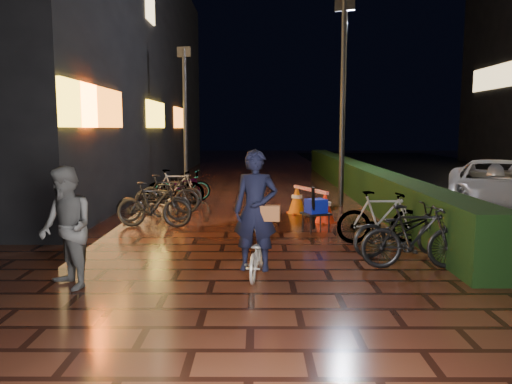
{
  "coord_description": "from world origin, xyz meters",
  "views": [
    {
      "loc": [
        0.08,
        -8.46,
        2.13
      ],
      "look_at": [
        0.05,
        -0.42,
        1.1
      ],
      "focal_mm": 35.0,
      "sensor_mm": 36.0,
      "label": 1
    }
  ],
  "objects_px": {
    "traffic_barrier": "(310,203)",
    "cart_assembly": "(316,208)",
    "cyclist": "(256,230)",
    "bystander_person": "(66,228)",
    "van": "(496,187)"
  },
  "relations": [
    {
      "from": "traffic_barrier",
      "to": "cart_assembly",
      "type": "relative_size",
      "value": 1.76
    },
    {
      "from": "cyclist",
      "to": "cart_assembly",
      "type": "height_order",
      "value": "cyclist"
    },
    {
      "from": "bystander_person",
      "to": "cart_assembly",
      "type": "xyz_separation_m",
      "value": [
        3.73,
        3.65,
        -0.31
      ]
    },
    {
      "from": "bystander_person",
      "to": "van",
      "type": "xyz_separation_m",
      "value": [
        8.45,
        5.84,
        -0.15
      ]
    },
    {
      "from": "cyclist",
      "to": "traffic_barrier",
      "type": "height_order",
      "value": "cyclist"
    },
    {
      "from": "bystander_person",
      "to": "cart_assembly",
      "type": "height_order",
      "value": "bystander_person"
    },
    {
      "from": "traffic_barrier",
      "to": "cart_assembly",
      "type": "xyz_separation_m",
      "value": [
        -0.07,
        -1.69,
        0.15
      ]
    },
    {
      "from": "van",
      "to": "cyclist",
      "type": "bearing_deg",
      "value": -117.15
    },
    {
      "from": "bystander_person",
      "to": "van",
      "type": "relative_size",
      "value": 0.34
    },
    {
      "from": "bystander_person",
      "to": "traffic_barrier",
      "type": "relative_size",
      "value": 0.95
    },
    {
      "from": "cyclist",
      "to": "bystander_person",
      "type": "bearing_deg",
      "value": -167.87
    },
    {
      "from": "cyclist",
      "to": "traffic_barrier",
      "type": "bearing_deg",
      "value": 75.05
    },
    {
      "from": "cart_assembly",
      "to": "bystander_person",
      "type": "bearing_deg",
      "value": -135.56
    },
    {
      "from": "bystander_person",
      "to": "cyclist",
      "type": "xyz_separation_m",
      "value": [
        2.51,
        0.54,
        -0.14
      ]
    },
    {
      "from": "van",
      "to": "cart_assembly",
      "type": "relative_size",
      "value": 4.85
    }
  ]
}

